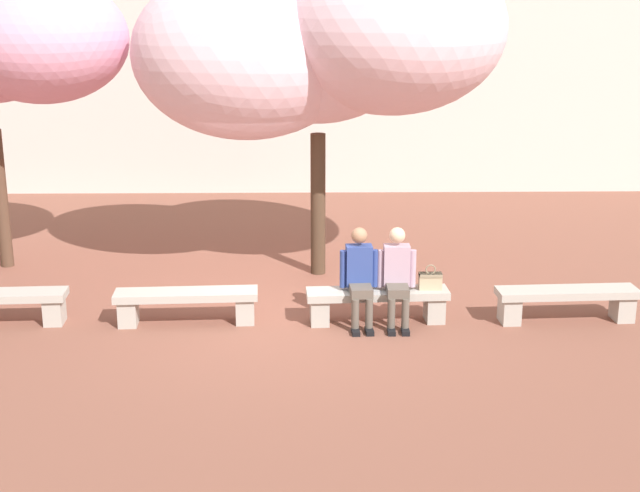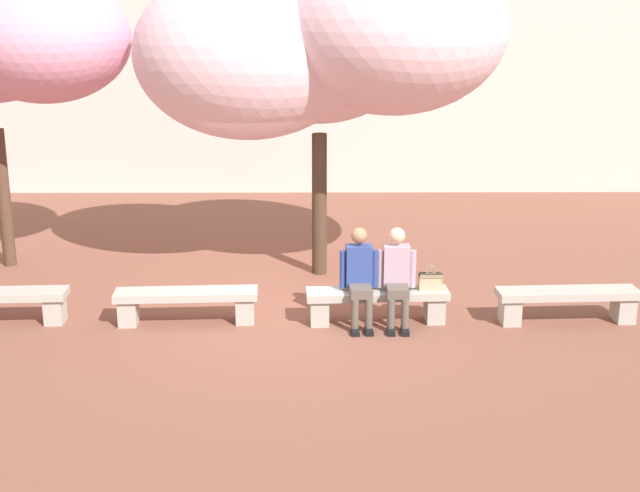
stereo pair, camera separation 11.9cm
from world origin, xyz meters
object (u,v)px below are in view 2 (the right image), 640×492
Objects in this scene: person_seated_right at (397,273)px; cherry_tree_main at (324,43)px; stone_bench_center at (377,301)px; person_seated_left at (360,273)px; handbag at (430,280)px; stone_bench_near_east at (567,300)px; stone_bench_near_west at (187,301)px.

cherry_tree_main is (-0.94, 2.13, 2.83)m from person_seated_right.
person_seated_left is at bearing -167.56° from stone_bench_center.
person_seated_right is at bearing -66.24° from cherry_tree_main.
handbag is (0.70, 0.03, 0.27)m from stone_bench_center.
stone_bench_center is 0.75m from handbag.
person_seated_left is 3.57m from cherry_tree_main.
stone_bench_near_east is 1.84m from handbag.
person_seated_right is at bearing -0.01° from person_seated_left.
handbag is at bearing 179.14° from stone_bench_near_east.
stone_bench_center is at bearing 0.00° from stone_bench_near_west.
handbag is 0.06× the size of cherry_tree_main.
cherry_tree_main reaches higher than stone_bench_center.
person_seated_left is 1.00× the size of person_seated_right.
handbag is at bearing -55.87° from cherry_tree_main.
person_seated_left is at bearing -175.08° from handbag.
stone_bench_near_west is 5.04m from stone_bench_near_east.
stone_bench_near_west is 5.58× the size of handbag.
stone_bench_near_west and stone_bench_center have the same top height.
person_seated_left is at bearing -1.34° from stone_bench_near_west.
person_seated_left is at bearing -178.89° from stone_bench_near_east.
person_seated_left is 0.24× the size of cherry_tree_main.
person_seated_left reaches higher than stone_bench_center.
handbag is at bearing 4.92° from person_seated_left.
stone_bench_center is 0.46m from person_seated_left.
stone_bench_near_east is (5.04, 0.00, 0.00)m from stone_bench_near_west.
stone_bench_near_east is at bearing 1.11° from person_seated_left.
handbag is (3.22, 0.03, 0.27)m from stone_bench_near_west.
handbag reaches higher than stone_bench_near_west.
stone_bench_near_west is at bearing 178.89° from person_seated_right.
person_seated_left is (-2.76, -0.05, 0.39)m from stone_bench_near_east.
stone_bench_center is 2.52m from stone_bench_near_east.
stone_bench_near_west is at bearing 178.66° from person_seated_left.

